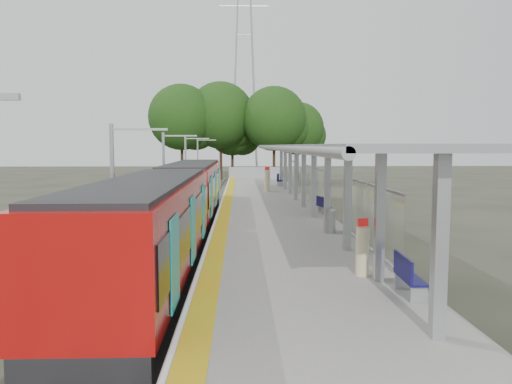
% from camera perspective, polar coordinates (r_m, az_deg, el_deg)
% --- Properties ---
extents(ground, '(200.00, 200.00, 0.00)m').
position_cam_1_polar(ground, '(12.08, 6.76, -17.23)').
color(ground, '#474438').
rests_on(ground, ground).
extents(trackbed, '(3.00, 70.00, 0.24)m').
position_cam_1_polar(trackbed, '(31.47, -6.89, -2.92)').
color(trackbed, '#59544C').
rests_on(trackbed, ground).
extents(platform, '(6.00, 50.00, 1.00)m').
position_cam_1_polar(platform, '(31.34, 1.33, -2.22)').
color(platform, gray).
rests_on(platform, ground).
extents(tactile_strip, '(0.60, 50.00, 0.02)m').
position_cam_1_polar(tactile_strip, '(31.24, -3.34, -1.30)').
color(tactile_strip, gold).
rests_on(tactile_strip, platform).
extents(end_fence, '(6.00, 0.10, 1.20)m').
position_cam_1_polar(end_fence, '(56.08, -0.06, 2.26)').
color(end_fence, '#9EA0A5').
rests_on(end_fence, platform).
extents(train, '(2.74, 27.60, 3.62)m').
position_cam_1_polar(train, '(22.40, -8.95, -1.32)').
color(train, black).
rests_on(train, ground).
extents(canopy, '(3.27, 38.00, 3.66)m').
position_cam_1_polar(canopy, '(27.41, 5.15, 4.43)').
color(canopy, '#9EA0A5').
rests_on(canopy, platform).
extents(pylon, '(8.00, 4.00, 38.00)m').
position_cam_1_polar(pylon, '(85.24, -1.35, 15.06)').
color(pylon, '#9EA0A5').
rests_on(pylon, ground).
extents(tree_cluster, '(22.47, 11.47, 12.73)m').
position_cam_1_polar(tree_cluster, '(64.27, -2.30, 8.17)').
color(tree_cluster, '#382316').
rests_on(tree_cluster, ground).
extents(catenary_masts, '(2.08, 48.16, 5.40)m').
position_cam_1_polar(catenary_masts, '(30.41, -10.33, 2.03)').
color(catenary_masts, '#9EA0A5').
rests_on(catenary_masts, ground).
extents(bench_near, '(0.49, 1.46, 0.99)m').
position_cam_1_polar(bench_near, '(12.73, 16.89, -9.03)').
color(bench_near, '#131051').
rests_on(bench_near, platform).
extents(bench_mid, '(0.72, 1.41, 0.92)m').
position_cam_1_polar(bench_mid, '(26.86, 7.48, -1.41)').
color(bench_mid, '#131051').
rests_on(bench_mid, platform).
extents(bench_far, '(0.77, 1.68, 1.11)m').
position_cam_1_polar(bench_far, '(44.69, 2.68, 1.44)').
color(bench_far, '#131051').
rests_on(bench_far, platform).
extents(info_pillar_near, '(0.37, 0.37, 1.62)m').
position_cam_1_polar(info_pillar_near, '(14.28, 12.06, -6.60)').
color(info_pillar_near, beige).
rests_on(info_pillar_near, platform).
extents(info_pillar_far, '(0.44, 0.44, 1.93)m').
position_cam_1_polar(info_pillar_far, '(39.43, 1.29, 1.29)').
color(info_pillar_far, beige).
rests_on(info_pillar_far, platform).
extents(litter_bin, '(0.56, 0.56, 0.96)m').
position_cam_1_polar(litter_bin, '(20.96, 8.45, -3.35)').
color(litter_bin, '#9EA0A5').
rests_on(litter_bin, platform).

